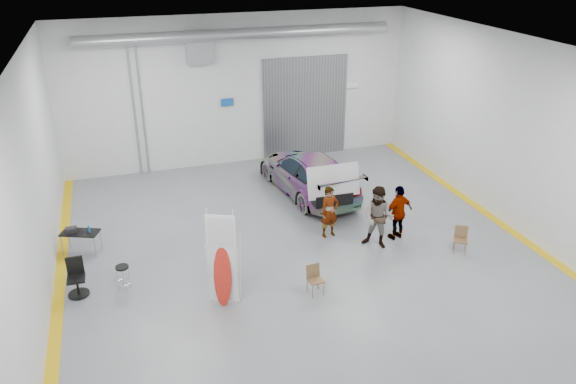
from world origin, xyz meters
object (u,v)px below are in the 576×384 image
object	(u,v)px
sedan_car	(308,173)
surfboard_display	(226,267)
folding_chair_far	(460,245)
shop_stool	(123,278)
person_a	(330,212)
work_table	(78,232)
person_b	(379,218)
office_chair	(77,279)
folding_chair_near	(315,285)
person_c	(398,212)

from	to	relation	value
sedan_car	surfboard_display	bearing A→B (deg)	46.56
folding_chair_far	shop_stool	bearing A→B (deg)	-155.39
person_a	folding_chair_far	bearing A→B (deg)	-40.99
sedan_car	work_table	size ratio (longest dim) A/B	4.31
person_b	sedan_car	bearing A→B (deg)	139.98
folding_chair_far	office_chair	world-z (taller)	office_chair
sedan_car	folding_chair_near	xyz separation A→B (m)	(-1.96, -6.12, -0.51)
person_a	folding_chair_near	bearing A→B (deg)	-126.47
person_b	shop_stool	world-z (taller)	person_b
sedan_car	person_b	bearing A→B (deg)	91.46
person_b	office_chair	bearing A→B (deg)	-139.80
folding_chair_far	shop_stool	distance (m)	9.72
shop_stool	work_table	xyz separation A→B (m)	(-1.15, 2.39, 0.33)
person_b	office_chair	world-z (taller)	person_b
sedan_car	surfboard_display	distance (m)	7.28
person_c	office_chair	size ratio (longest dim) A/B	1.73
folding_chair_near	shop_stool	xyz separation A→B (m)	(-4.81, 1.73, 0.11)
sedan_car	shop_stool	world-z (taller)	sedan_car
work_table	person_b	bearing A→B (deg)	-15.37
person_a	shop_stool	distance (m)	6.42
person_b	folding_chair_near	world-z (taller)	person_b
surfboard_display	folding_chair_near	bearing A→B (deg)	18.16
person_c	work_table	xyz separation A→B (m)	(-9.43, 2.09, -0.21)
sedan_car	work_table	xyz separation A→B (m)	(-7.93, -2.00, -0.07)
person_b	folding_chair_near	xyz separation A→B (m)	(-2.65, -1.75, -0.73)
office_chair	shop_stool	bearing A→B (deg)	-6.59
person_b	person_c	bearing A→B (deg)	60.03
surfboard_display	work_table	world-z (taller)	surfboard_display
surfboard_display	work_table	bearing A→B (deg)	157.40
person_a	person_b	distance (m)	1.57
person_a	person_b	world-z (taller)	person_b
person_c	office_chair	world-z (taller)	person_c
folding_chair_near	work_table	size ratio (longest dim) A/B	0.66
folding_chair_far	office_chair	distance (m)	10.91
folding_chair_far	shop_stool	size ratio (longest dim) A/B	1.12
sedan_car	folding_chair_far	size ratio (longest dim) A/B	6.51
folding_chair_far	office_chair	bearing A→B (deg)	-155.57
office_chair	folding_chair_near	bearing A→B (deg)	-16.30
sedan_car	folding_chair_far	world-z (taller)	sedan_car
person_a	person_c	xyz separation A→B (m)	(1.97, -0.78, 0.05)
person_a	folding_chair_far	world-z (taller)	person_a
sedan_car	office_chair	xyz separation A→B (m)	(-7.95, -4.23, -0.31)
shop_stool	sedan_car	bearing A→B (deg)	32.92
folding_chair_far	person_c	bearing A→B (deg)	166.42
sedan_car	person_b	distance (m)	4.43
person_a	folding_chair_near	xyz separation A→B (m)	(-1.50, -2.82, -0.59)
folding_chair_near	office_chair	bearing A→B (deg)	156.34
work_table	surfboard_display	bearing A→B (deg)	-46.69
person_a	folding_chair_far	size ratio (longest dim) A/B	2.09
person_a	shop_stool	xyz separation A→B (m)	(-6.31, -1.09, -0.48)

